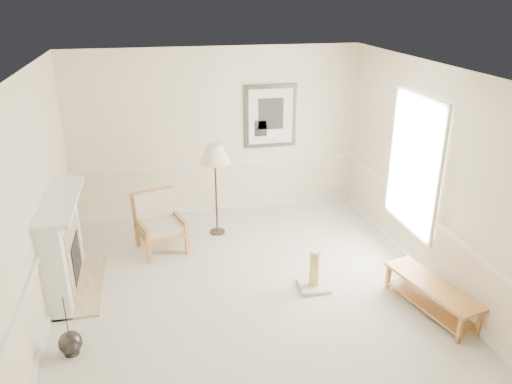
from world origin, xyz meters
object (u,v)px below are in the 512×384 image
armchair (158,219)px  bench (431,293)px  scratching_post (314,276)px  floor_lamp (215,156)px  floor_vase (70,343)px

armchair → bench: 4.04m
armchair → scratching_post: armchair is taller
floor_lamp → bench: 3.72m
armchair → floor_vase: bearing=-131.7°
floor_vase → bench: 4.30m
floor_vase → armchair: 2.55m
floor_vase → floor_lamp: 3.50m
floor_vase → armchair: size_ratio=0.85×
armchair → scratching_post: size_ratio=1.58×
armchair → bench: armchair is taller
floor_vase → floor_lamp: size_ratio=0.50×
floor_vase → bench: size_ratio=0.53×
floor_vase → scratching_post: 3.12m
armchair → floor_lamp: 1.31m
floor_vase → bench: bearing=-1.3°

